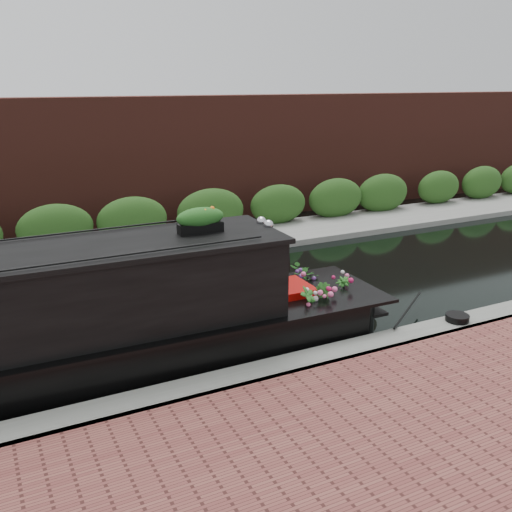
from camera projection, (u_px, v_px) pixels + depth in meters
name	position (u px, v px, depth m)	size (l,w,h in m)	color
ground	(204.00, 307.00, 11.69)	(80.00, 80.00, 0.00)	black
near_bank_coping	(282.00, 379.00, 8.87)	(40.00, 0.60, 0.50)	slate
far_bank_path	(146.00, 254.00, 15.28)	(40.00, 2.40, 0.34)	gray
far_hedge	(137.00, 246.00, 16.05)	(40.00, 1.10, 2.80)	#254C19
far_brick_wall	(119.00, 229.00, 17.84)	(40.00, 1.00, 8.00)	#4F221A
narrowboat	(27.00, 338.00, 8.42)	(11.57, 2.31, 2.72)	black
rope_fender	(364.00, 306.00, 11.27)	(0.35, 0.35, 0.40)	brown
coiled_mooring_rope	(457.00, 318.00, 10.39)	(0.43, 0.43, 0.12)	black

